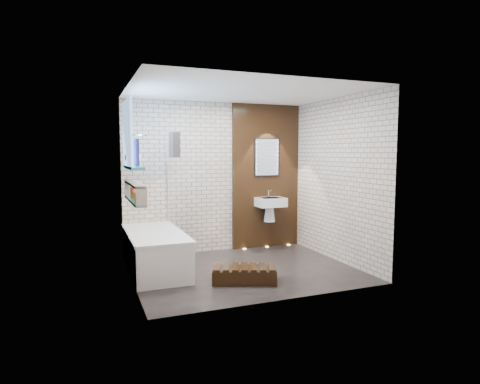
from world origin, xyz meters
name	(u,v)px	position (x,y,z in m)	size (l,w,h in m)	color
ground	(244,270)	(0.00, 0.00, 0.00)	(3.20, 3.20, 0.00)	black
room_shell	(244,183)	(0.00, 0.00, 1.30)	(3.24, 3.20, 2.60)	#BAA693
walnut_panel	(266,176)	(0.95, 1.27, 1.30)	(1.30, 0.06, 2.60)	black
clerestory_window	(129,140)	(-1.57, 0.35, 1.90)	(0.18, 1.00, 0.94)	#7FADE0
display_niche	(135,192)	(-1.53, 0.15, 1.20)	(0.14, 1.30, 0.26)	teal
bathtub	(155,251)	(-1.22, 0.45, 0.29)	(0.79, 1.74, 0.70)	white
bath_screen	(172,182)	(-0.87, 0.89, 1.28)	(0.01, 0.78, 1.40)	white
towel	(174,145)	(-0.87, 0.64, 1.85)	(0.11, 0.29, 0.38)	black
shower_head	(142,135)	(-1.30, 0.95, 2.00)	(0.18, 0.18, 0.02)	silver
washbasin	(270,205)	(0.95, 1.07, 0.79)	(0.50, 0.36, 0.58)	white
led_mirror	(267,157)	(0.95, 1.23, 1.65)	(0.50, 0.02, 0.70)	black
walnut_step	(244,275)	(-0.20, -0.52, 0.09)	(0.85, 0.38, 0.19)	black
niche_bottles	(135,195)	(-1.53, 0.11, 1.16)	(0.06, 0.77, 0.15)	#9B5717
sill_vases	(133,157)	(-1.50, 0.44, 1.68)	(0.23, 0.53, 0.37)	white
floor_uplights	(267,247)	(0.95, 1.20, 0.01)	(0.96, 0.06, 0.01)	#FFD899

